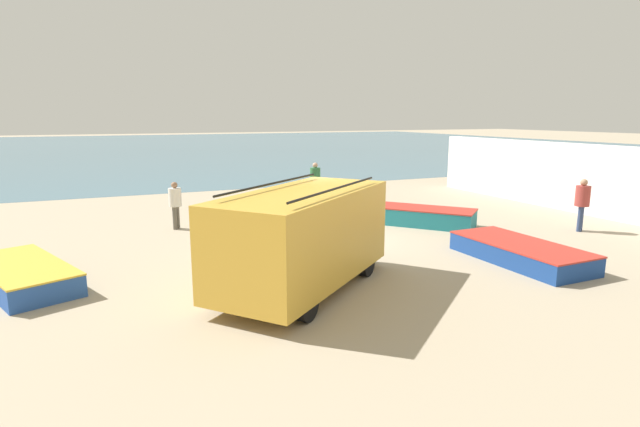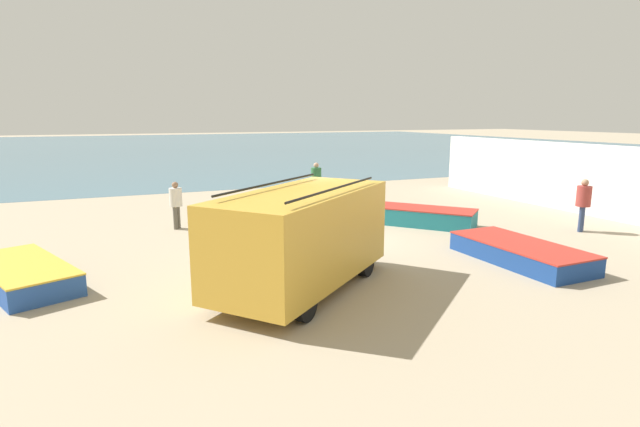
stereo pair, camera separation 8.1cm
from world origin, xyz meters
TOP-DOWN VIEW (x-y plane):
  - ground_plane at (0.00, 0.00)m, footprint 200.00×200.00m
  - sea_water at (0.00, 52.00)m, footprint 120.00×80.00m
  - harbor_wall at (11.05, 1.00)m, footprint 0.50×14.90m
  - parked_van at (-2.34, -3.55)m, footprint 5.08×4.68m
  - fishing_rowboat_0 at (3.67, -3.76)m, footprint 1.72×4.52m
  - fishing_rowboat_1 at (0.35, 5.06)m, footprint 3.45×3.49m
  - fishing_rowboat_2 at (-8.15, -0.70)m, footprint 2.72×4.36m
  - fishing_rowboat_3 at (3.59, 1.34)m, footprint 4.10×4.56m
  - fisherman_0 at (-4.11, 3.75)m, footprint 0.42×0.42m
  - fisherman_1 at (8.21, -1.96)m, footprint 0.46×0.46m
  - fisherman_2 at (2.38, 6.94)m, footprint 0.46×0.46m

SIDE VIEW (x-z plane):
  - ground_plane at x=0.00m, z-range 0.00..0.00m
  - sea_water at x=0.00m, z-range 0.00..0.01m
  - fishing_rowboat_0 at x=3.67m, z-range 0.00..0.52m
  - fishing_rowboat_2 at x=-8.15m, z-range 0.00..0.52m
  - fishing_rowboat_3 at x=3.59m, z-range 0.00..0.62m
  - fishing_rowboat_1 at x=0.35m, z-range 0.00..0.63m
  - fisherman_0 at x=-4.11m, z-range 0.16..1.77m
  - fisherman_2 at x=2.38m, z-range 0.17..1.92m
  - fisherman_1 at x=8.21m, z-range 0.17..1.92m
  - parked_van at x=-2.34m, z-range 0.05..2.39m
  - harbor_wall at x=11.05m, z-range 0.00..2.71m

